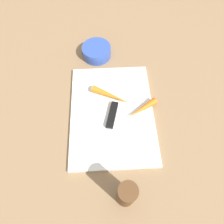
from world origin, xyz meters
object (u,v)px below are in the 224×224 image
(knife, at_px, (112,119))
(small_bowl, at_px, (97,51))
(carrot_long, at_px, (112,96))
(carrot_short, at_px, (142,109))
(cutting_board, at_px, (112,113))
(pepper_grinder, at_px, (127,195))

(knife, distance_m, small_bowl, 0.29)
(carrot_long, xyz_separation_m, small_bowl, (0.20, 0.05, -0.00))
(small_bowl, bearing_deg, carrot_long, -166.53)
(carrot_long, bearing_deg, carrot_short, -2.34)
(carrot_short, bearing_deg, small_bowl, -92.09)
(cutting_board, xyz_separation_m, carrot_short, (0.00, -0.09, 0.02))
(carrot_short, distance_m, carrot_long, 0.10)
(cutting_board, distance_m, pepper_grinder, 0.26)
(knife, relative_size, carrot_short, 1.84)
(cutting_board, relative_size, knife, 1.81)
(cutting_board, bearing_deg, knife, 178.05)
(carrot_short, xyz_separation_m, carrot_long, (0.05, 0.09, -0.00))
(carrot_short, relative_size, carrot_long, 0.80)
(carrot_short, bearing_deg, cutting_board, -29.78)
(carrot_short, height_order, pepper_grinder, pepper_grinder)
(carrot_long, relative_size, small_bowl, 1.27)
(small_bowl, xyz_separation_m, pepper_grinder, (-0.51, -0.07, 0.04))
(cutting_board, distance_m, knife, 0.03)
(carrot_long, distance_m, small_bowl, 0.21)
(carrot_long, distance_m, pepper_grinder, 0.31)
(carrot_long, bearing_deg, cutting_board, -65.79)
(knife, height_order, carrot_long, carrot_long)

